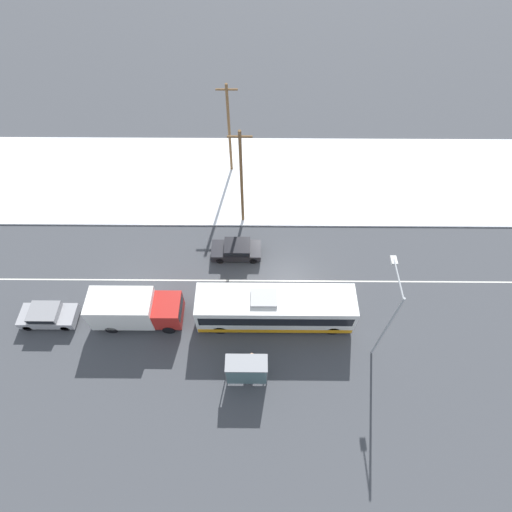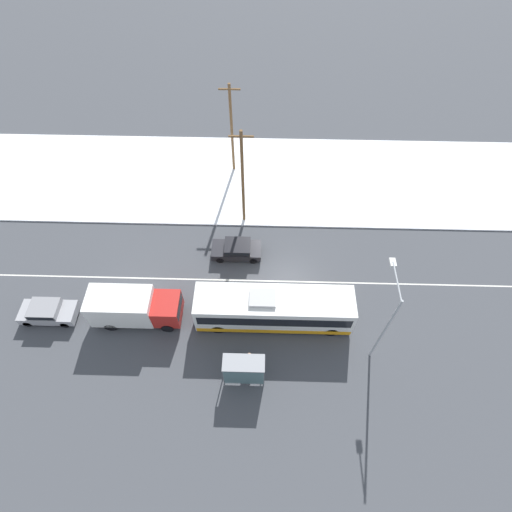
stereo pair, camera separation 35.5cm
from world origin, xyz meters
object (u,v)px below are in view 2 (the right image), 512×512
Objects in this scene: city_bus at (274,309)px; streetlamp at (387,315)px; sedan_car at (237,249)px; bus_shelter at (244,371)px; utility_pole_roadside at (243,179)px; box_truck at (133,307)px; pedestrian_at_stop at (249,358)px; parked_car_near_truck at (47,311)px; utility_pole_snowlot at (232,129)px.

streetlamp is (6.77, -2.02, 3.36)m from city_bus.
sedan_car is 10.49m from bus_shelter.
box_truck is at bearing -127.54° from utility_pole_roadside.
streetlamp is (8.39, 1.48, 3.82)m from pedestrian_at_stop.
bus_shelter reaches higher than pedestrian_at_stop.
box_truck is (-10.03, -0.13, 0.04)m from city_bus.
city_bus is 4.11× the size of bus_shelter.
bus_shelter is (8.09, -4.47, 0.08)m from box_truck.
parked_car_near_truck is at bearing 167.59° from pedestrian_at_stop.
city_bus is at bearing 67.12° from bus_shelter.
streetlamp is (8.72, 2.58, 3.23)m from bus_shelter.
city_bus is 7.83m from streetlamp.
pedestrian_at_stop is at bearing 98.36° from sedan_car.
city_bus is 2.76× the size of parked_car_near_truck.
box_truck is at bearing 151.10° from bus_shelter.
utility_pole_roadside is (-0.63, 14.18, 3.24)m from bus_shelter.
box_truck is at bearing 173.58° from streetlamp.
box_truck is 17.60m from utility_pole_snowlot.
pedestrian_at_stop is 0.20× the size of utility_pole_snowlot.
utility_pole_snowlot is (-1.90, 20.65, 3.03)m from bus_shelter.
sedan_car is 14.81m from parked_car_near_truck.
parked_car_near_truck is 0.45× the size of utility_pole_snowlot.
utility_pole_snowlot is at bearing 69.08° from box_truck.
parked_car_near_truck is (-13.52, -6.03, 0.03)m from sedan_car.
parked_car_near_truck is at bearing -179.20° from city_bus.
utility_pole_roadside is at bearing -96.23° from sedan_car.
sedan_car is at bearing 40.10° from box_truck.
pedestrian_at_stop is 13.66m from utility_pole_roadside.
utility_pole_snowlot is (-0.86, 10.25, 3.95)m from sedan_car.
sedan_car is 5.63m from utility_pole_roadside.
bus_shelter is at bearing -106.73° from pedestrian_at_stop.
box_truck is 6.52m from parked_car_near_truck.
utility_pole_snowlot is at bearing 120.44° from streetlamp.
pedestrian_at_stop is 1.28m from bus_shelter.
box_truck is 9.08m from pedestrian_at_stop.
sedan_car is 1.48× the size of bus_shelter.
bus_shelter is at bearing -163.54° from streetlamp.
city_bus is at bearing 163.38° from streetlamp.
city_bus is 6.25× the size of pedestrian_at_stop.
streetlamp reaches higher than parked_car_near_truck.
parked_car_near_truck is 15.23m from bus_shelter.
utility_pole_snowlot reaches higher than city_bus.
utility_pole_roadside reaches higher than parked_car_near_truck.
parked_car_near_truck is at bearing -179.14° from box_truck.
city_bus is at bearing 117.18° from sedan_car.
bus_shelter is at bearing -112.88° from city_bus.
utility_pole_roadside is at bearing 128.85° from streetlamp.
streetlamp is at bearing -16.62° from city_bus.
pedestrian_at_stop is 0.66× the size of bus_shelter.
sedan_car is at bearing 141.26° from streetlamp.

